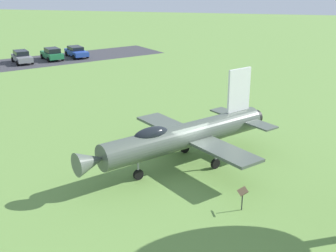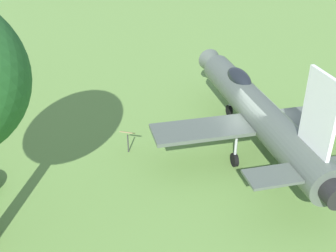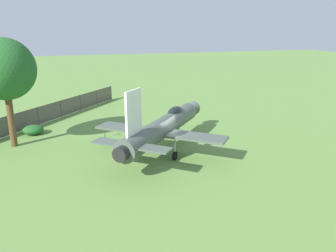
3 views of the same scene
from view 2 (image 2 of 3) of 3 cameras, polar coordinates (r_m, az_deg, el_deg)
ground_plane at (r=19.35m, az=11.98°, el=-3.04°), size 200.00×200.00×0.00m
display_jet at (r=18.68m, az=12.16°, el=2.45°), size 11.13×10.55×5.33m
info_plaque at (r=18.31m, az=-5.66°, el=-1.35°), size 0.70×0.57×1.14m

